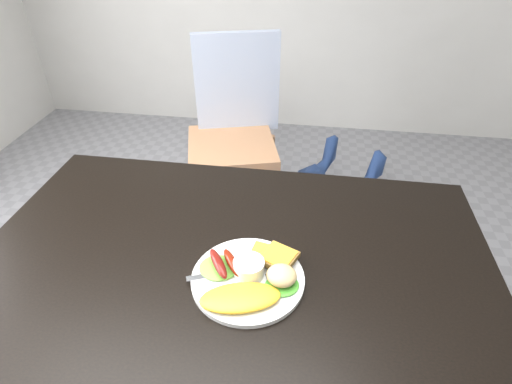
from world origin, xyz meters
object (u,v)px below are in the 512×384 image
(dining_table, at_px, (231,269))
(person, at_px, (300,113))
(plate, at_px, (248,279))
(dining_chair, at_px, (232,147))

(dining_table, distance_m, person, 0.77)
(plate, bearing_deg, dining_table, 136.16)
(dining_table, xyz_separation_m, person, (0.11, 0.76, 0.05))
(dining_table, relative_size, plate, 4.90)
(dining_chair, distance_m, person, 0.54)
(dining_table, bearing_deg, dining_chair, 101.72)
(plate, bearing_deg, dining_chair, 103.63)
(person, bearing_deg, plate, 108.28)
(dining_chair, bearing_deg, plate, -92.06)
(dining_table, height_order, plate, plate)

